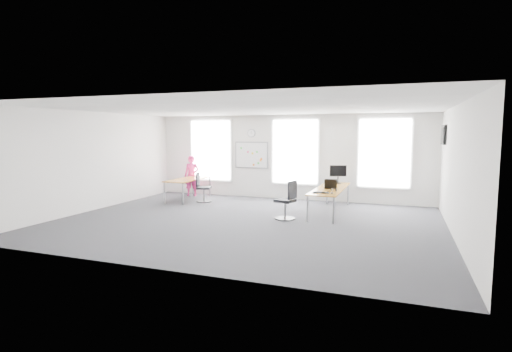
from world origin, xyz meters
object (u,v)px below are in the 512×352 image
at_px(keyboard, 321,193).
at_px(headphones, 334,190).
at_px(desk_right, 330,190).
at_px(chair_left, 202,189).
at_px(monitor, 338,173).
at_px(chair_right, 287,202).
at_px(person, 192,176).
at_px(desk_left, 188,180).

xyz_separation_m(keyboard, headphones, (0.27, 0.45, 0.03)).
height_order(desk_right, chair_left, chair_left).
relative_size(chair_left, keyboard, 2.29).
bearing_deg(headphones, monitor, 112.41).
distance_m(chair_right, person, 5.27).
distance_m(chair_right, headphones, 1.37).
height_order(chair_right, headphones, chair_right).
distance_m(keyboard, monitor, 2.23).
bearing_deg(monitor, person, 158.94).
bearing_deg(desk_right, chair_left, 174.65).
height_order(desk_left, headphones, headphones).
bearing_deg(desk_left, person, 111.56).
distance_m(desk_right, chair_right, 1.63).
height_order(chair_right, keyboard, chair_right).
relative_size(person, headphones, 9.33).
xyz_separation_m(desk_right, headphones, (0.20, -0.63, 0.09)).
height_order(desk_left, keyboard, keyboard).
relative_size(desk_left, keyboard, 4.71).
relative_size(chair_right, keyboard, 2.43).
distance_m(desk_right, headphones, 0.66).
relative_size(chair_right, person, 0.70).
bearing_deg(desk_right, desk_left, 173.47).
xyz_separation_m(keyboard, monitor, (0.12, 2.20, 0.34)).
distance_m(headphones, monitor, 1.79).
bearing_deg(person, headphones, -35.64).
bearing_deg(chair_right, desk_right, 155.88).
bearing_deg(keyboard, chair_left, 153.30).
distance_m(desk_left, chair_left, 0.70).
relative_size(desk_right, headphones, 18.58).
bearing_deg(keyboard, chair_right, -172.58).
xyz_separation_m(person, keyboard, (5.36, -2.51, -0.01)).
relative_size(chair_left, monitor, 1.69).
height_order(chair_left, person, person).
distance_m(desk_right, keyboard, 1.08).
height_order(person, keyboard, person).
xyz_separation_m(chair_right, person, (-4.48, 2.74, 0.29)).
relative_size(desk_left, person, 1.36).
bearing_deg(chair_left, desk_right, -112.00).
bearing_deg(desk_right, headphones, -72.19).
xyz_separation_m(desk_left, chair_left, (0.63, -0.17, -0.25)).
bearing_deg(chair_right, chair_left, -104.75).
xyz_separation_m(chair_right, headphones, (1.14, 0.69, 0.31)).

